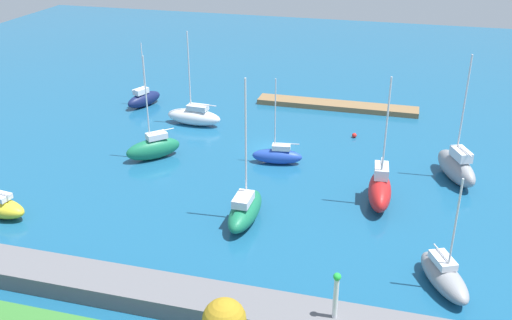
{
  "coord_description": "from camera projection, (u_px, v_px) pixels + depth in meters",
  "views": [
    {
      "loc": [
        -15.26,
        63.23,
        28.79
      ],
      "look_at": [
        0.0,
        6.86,
        1.5
      ],
      "focal_mm": 40.6,
      "sensor_mm": 36.0,
      "label": 1
    }
  ],
  "objects": [
    {
      "name": "sailboat_gray_center_basin",
      "position": [
        444.0,
        276.0,
        45.82
      ],
      "size": [
        5.0,
        7.04,
        9.88
      ],
      "rotation": [
        0.0,
        0.0,
        2.02
      ],
      "color": "gray",
      "rests_on": "water"
    },
    {
      "name": "sailboat_green_lone_north",
      "position": [
        245.0,
        210.0,
        54.82
      ],
      "size": [
        2.57,
        7.52,
        14.14
      ],
      "rotation": [
        0.0,
        0.0,
        4.7
      ],
      "color": "#19724C",
      "rests_on": "water"
    },
    {
      "name": "sailboat_red_near_pier",
      "position": [
        380.0,
        189.0,
        57.87
      ],
      "size": [
        2.84,
        7.37,
        13.42
      ],
      "rotation": [
        0.0,
        0.0,
        1.65
      ],
      "color": "red",
      "rests_on": "water"
    },
    {
      "name": "water",
      "position": [
        271.0,
        148.0,
        71.09
      ],
      "size": [
        160.0,
        160.0,
        0.0
      ],
      "primitive_type": "plane",
      "color": "#19567F",
      "rests_on": "ground"
    },
    {
      "name": "mooring_buoy_red",
      "position": [
        354.0,
        135.0,
        74.05
      ],
      "size": [
        0.61,
        0.61,
        0.61
      ],
      "primitive_type": "sphere",
      "color": "red",
      "rests_on": "water"
    },
    {
      "name": "pier_dock",
      "position": [
        337.0,
        105.0,
        84.11
      ],
      "size": [
        23.19,
        3.12,
        0.75
      ],
      "primitive_type": "cube",
      "color": "olive",
      "rests_on": "ground"
    },
    {
      "name": "sailboat_green_west_end",
      "position": [
        153.0,
        148.0,
        67.86
      ],
      "size": [
        6.22,
        6.19,
        12.42
      ],
      "rotation": [
        0.0,
        0.0,
        0.78
      ],
      "color": "#19724C",
      "rests_on": "water"
    },
    {
      "name": "breakwater",
      "position": [
        174.0,
        297.0,
        43.95
      ],
      "size": [
        68.59,
        3.75,
        1.51
      ],
      "primitive_type": "cube",
      "color": "slate",
      "rests_on": "ground"
    },
    {
      "name": "sailboat_white_along_channel",
      "position": [
        194.0,
        116.0,
        77.77
      ],
      "size": [
        7.73,
        2.87,
        12.62
      ],
      "rotation": [
        0.0,
        0.0,
        6.23
      ],
      "color": "white",
      "rests_on": "water"
    },
    {
      "name": "sailboat_gray_inner_mooring",
      "position": [
        456.0,
        166.0,
        62.73
      ],
      "size": [
        5.16,
        7.97,
        13.87
      ],
      "rotation": [
        0.0,
        0.0,
        5.12
      ],
      "color": "gray",
      "rests_on": "water"
    },
    {
      "name": "park_tree_east",
      "position": [
        224.0,
        320.0,
        35.28
      ],
      "size": [
        2.74,
        2.74,
        5.45
      ],
      "color": "brown",
      "rests_on": "shoreline_park"
    },
    {
      "name": "harbor_beacon",
      "position": [
        336.0,
        292.0,
        39.83
      ],
      "size": [
        0.56,
        0.56,
        3.73
      ],
      "color": "silver",
      "rests_on": "breakwater"
    },
    {
      "name": "sailboat_navy_east_end",
      "position": [
        144.0,
        99.0,
        84.56
      ],
      "size": [
        4.07,
        6.41,
        9.31
      ],
      "rotation": [
        0.0,
        0.0,
        4.34
      ],
      "color": "#141E4C",
      "rests_on": "water"
    },
    {
      "name": "sailboat_blue_outer_mooring",
      "position": [
        277.0,
        155.0,
        66.77
      ],
      "size": [
        5.98,
        2.57,
        10.18
      ],
      "rotation": [
        0.0,
        0.0,
        0.14
      ],
      "color": "#2347B2",
      "rests_on": "water"
    }
  ]
}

